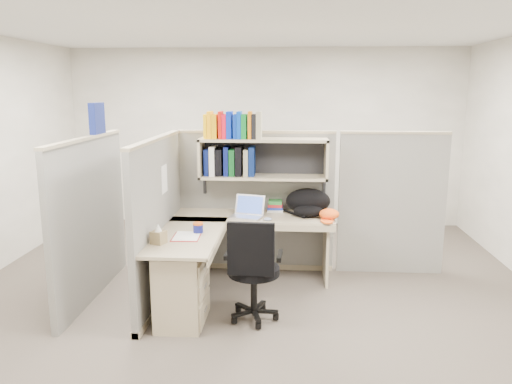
# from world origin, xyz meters

# --- Properties ---
(ground) EXTENTS (6.00, 6.00, 0.00)m
(ground) POSITION_xyz_m (0.00, 0.00, 0.00)
(ground) COLOR #3A342D
(ground) RESTS_ON ground
(room_shell) EXTENTS (6.00, 6.00, 6.00)m
(room_shell) POSITION_xyz_m (0.00, 0.00, 1.62)
(room_shell) COLOR #A8A498
(room_shell) RESTS_ON ground
(cubicle) EXTENTS (3.79, 1.84, 1.95)m
(cubicle) POSITION_xyz_m (-0.37, 0.45, 0.91)
(cubicle) COLOR #62625D
(cubicle) RESTS_ON ground
(desk) EXTENTS (1.74, 1.75, 0.73)m
(desk) POSITION_xyz_m (-0.41, -0.29, 0.44)
(desk) COLOR tan
(desk) RESTS_ON ground
(laptop) EXTENTS (0.41, 0.41, 0.24)m
(laptop) POSITION_xyz_m (-0.07, 0.47, 0.85)
(laptop) COLOR silver
(laptop) RESTS_ON desk
(backpack) EXTENTS (0.58, 0.51, 0.29)m
(backpack) POSITION_xyz_m (0.60, 0.62, 0.87)
(backpack) COLOR black
(backpack) RESTS_ON desk
(orange_cap) EXTENTS (0.27, 0.29, 0.12)m
(orange_cap) POSITION_xyz_m (0.81, 0.45, 0.79)
(orange_cap) COLOR #ED5314
(orange_cap) RESTS_ON desk
(snack_canister) EXTENTS (0.10, 0.10, 0.10)m
(snack_canister) POSITION_xyz_m (-0.48, -0.13, 0.78)
(snack_canister) COLOR navy
(snack_canister) RESTS_ON desk
(tissue_box) EXTENTS (0.15, 0.15, 0.18)m
(tissue_box) POSITION_xyz_m (-0.77, -0.50, 0.82)
(tissue_box) COLOR olive
(tissue_box) RESTS_ON desk
(mouse) EXTENTS (0.10, 0.08, 0.03)m
(mouse) POSITION_xyz_m (0.17, 0.36, 0.75)
(mouse) COLOR #8998C3
(mouse) RESTS_ON desk
(paper_cup) EXTENTS (0.07, 0.07, 0.09)m
(paper_cup) POSITION_xyz_m (-0.06, 0.67, 0.78)
(paper_cup) COLOR silver
(paper_cup) RESTS_ON desk
(book_stack) EXTENTS (0.18, 0.24, 0.12)m
(book_stack) POSITION_xyz_m (0.23, 0.82, 0.79)
(book_stack) COLOR slate
(book_stack) RESTS_ON desk
(loose_paper) EXTENTS (0.24, 0.32, 0.00)m
(loose_paper) POSITION_xyz_m (-0.57, -0.26, 0.73)
(loose_paper) COLOR silver
(loose_paper) RESTS_ON desk
(task_chair) EXTENTS (0.52, 0.48, 0.98)m
(task_chair) POSITION_xyz_m (0.08, -0.49, 0.35)
(task_chair) COLOR black
(task_chair) RESTS_ON ground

